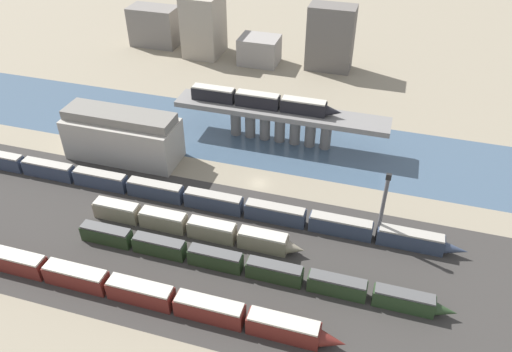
% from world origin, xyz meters
% --- Properties ---
extents(ground_plane, '(400.00, 400.00, 0.00)m').
position_xyz_m(ground_plane, '(0.00, 0.00, 0.00)').
color(ground_plane, gray).
extents(railbed_yard, '(280.00, 42.00, 0.01)m').
position_xyz_m(railbed_yard, '(0.00, -24.00, 0.00)').
color(railbed_yard, '#33302D').
rests_on(railbed_yard, ground).
extents(river_water, '(320.00, 28.19, 0.01)m').
position_xyz_m(river_water, '(0.00, 19.47, 0.00)').
color(river_water, '#3D5166').
rests_on(river_water, ground).
extents(bridge, '(55.14, 8.06, 9.25)m').
position_xyz_m(bridge, '(0.00, 19.47, 6.70)').
color(bridge, slate).
rests_on(bridge, ground).
extents(train_on_bridge, '(39.11, 3.02, 3.65)m').
position_xyz_m(train_on_bridge, '(-4.61, 19.47, 11.02)').
color(train_on_bridge, black).
rests_on(train_on_bridge, bridge).
extents(train_yard_near, '(94.12, 3.17, 4.02)m').
position_xyz_m(train_yard_near, '(-21.75, -38.97, 1.98)').
color(train_yard_near, '#5B1E19').
rests_on(train_yard_near, ground).
extents(train_yard_mid, '(72.35, 2.64, 3.70)m').
position_xyz_m(train_yard_mid, '(6.41, -27.37, 1.82)').
color(train_yard_mid, '#23381E').
rests_on(train_yard_mid, ground).
extents(train_yard_far, '(45.56, 3.06, 3.90)m').
position_xyz_m(train_yard_far, '(-8.13, -20.19, 1.91)').
color(train_yard_far, gray).
rests_on(train_yard_far, ground).
extents(train_yard_outer, '(114.33, 2.66, 3.92)m').
position_xyz_m(train_yard_outer, '(-12.42, -11.53, 1.93)').
color(train_yard_outer, '#2D384C').
rests_on(train_yard_outer, ground).
extents(warehouse_building, '(27.95, 10.65, 12.65)m').
position_xyz_m(warehouse_building, '(-35.18, 1.28, 6.01)').
color(warehouse_building, '#9E998E').
rests_on(warehouse_building, ground).
extents(signal_tower, '(1.00, 0.75, 16.24)m').
position_xyz_m(signal_tower, '(28.29, -10.91, 8.26)').
color(signal_tower, '#4C4C51').
rests_on(signal_tower, ground).
extents(city_block_far_left, '(17.16, 9.72, 13.78)m').
position_xyz_m(city_block_far_left, '(-60.20, 70.90, 6.89)').
color(city_block_far_left, slate).
rests_on(city_block_far_left, ground).
extents(city_block_left, '(12.11, 13.91, 20.78)m').
position_xyz_m(city_block_left, '(-39.81, 68.08, 10.39)').
color(city_block_left, gray).
rests_on(city_block_left, ground).
extents(city_block_center, '(13.17, 10.27, 9.05)m').
position_xyz_m(city_block_center, '(-19.06, 65.78, 4.52)').
color(city_block_center, gray).
rests_on(city_block_center, ground).
extents(city_block_right, '(14.85, 8.28, 21.04)m').
position_xyz_m(city_block_right, '(4.34, 68.08, 10.52)').
color(city_block_right, '#605B56').
rests_on(city_block_right, ground).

